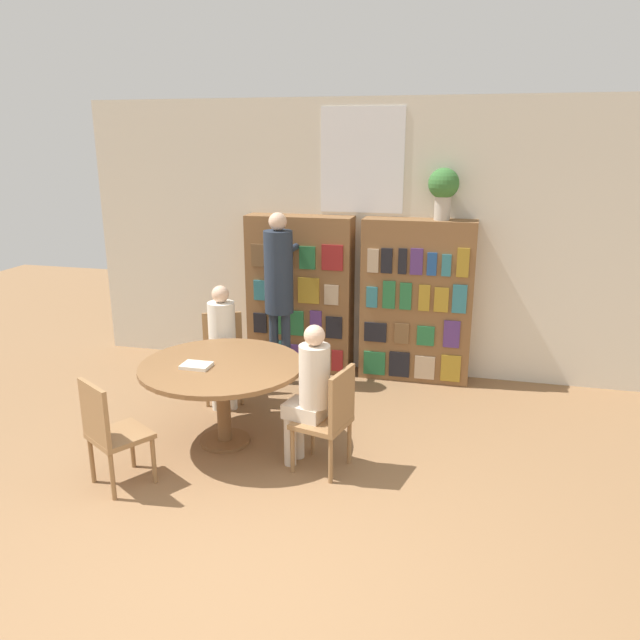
# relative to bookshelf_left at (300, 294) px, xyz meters

# --- Properties ---
(ground_plane) EXTENTS (16.00, 16.00, 0.00)m
(ground_plane) POSITION_rel_bookshelf_left_xyz_m (0.66, -3.55, -0.88)
(ground_plane) COLOR olive
(wall_back) EXTENTS (6.40, 0.07, 3.00)m
(wall_back) POSITION_rel_bookshelf_left_xyz_m (0.66, 0.19, 0.63)
(wall_back) COLOR beige
(wall_back) RESTS_ON ground_plane
(bookshelf_left) EXTENTS (1.19, 0.34, 1.77)m
(bookshelf_left) POSITION_rel_bookshelf_left_xyz_m (0.00, 0.00, 0.00)
(bookshelf_left) COLOR brown
(bookshelf_left) RESTS_ON ground_plane
(bookshelf_right) EXTENTS (1.19, 0.34, 1.77)m
(bookshelf_right) POSITION_rel_bookshelf_left_xyz_m (1.31, -0.00, -0.00)
(bookshelf_right) COLOR brown
(bookshelf_right) RESTS_ON ground_plane
(flower_vase) EXTENTS (0.32, 0.32, 0.53)m
(flower_vase) POSITION_rel_bookshelf_left_xyz_m (1.53, 0.00, 1.21)
(flower_vase) COLOR #B7AD9E
(flower_vase) RESTS_ON bookshelf_right
(reading_table) EXTENTS (1.40, 1.40, 0.74)m
(reading_table) POSITION_rel_bookshelf_left_xyz_m (-0.14, -1.96, -0.24)
(reading_table) COLOR brown
(reading_table) RESTS_ON ground_plane
(chair_near_camera) EXTENTS (0.55, 0.55, 0.87)m
(chair_near_camera) POSITION_rel_bookshelf_left_xyz_m (-0.68, -2.84, -0.40)
(chair_near_camera) COLOR olive
(chair_near_camera) RESTS_ON ground_plane
(chair_left_side) EXTENTS (0.52, 0.52, 0.87)m
(chair_left_side) POSITION_rel_bookshelf_left_xyz_m (-0.53, -1.00, -0.40)
(chair_left_side) COLOR olive
(chair_left_side) RESTS_ON ground_plane
(chair_far_side) EXTENTS (0.48, 0.48, 0.87)m
(chair_far_side) POSITION_rel_bookshelf_left_xyz_m (0.87, -2.20, -0.40)
(chair_far_side) COLOR olive
(chair_far_side) RESTS_ON ground_plane
(seated_reader_left) EXTENTS (0.37, 0.41, 1.21)m
(seated_reader_left) POSITION_rel_bookshelf_left_xyz_m (-0.47, -1.17, -0.20)
(seated_reader_left) COLOR silver
(seated_reader_left) RESTS_ON ground_plane
(seated_reader_right) EXTENTS (0.39, 0.32, 1.21)m
(seated_reader_right) POSITION_rel_bookshelf_left_xyz_m (0.69, -2.16, -0.21)
(seated_reader_right) COLOR beige
(seated_reader_right) RESTS_ON ground_plane
(librarian_standing) EXTENTS (0.30, 0.57, 1.86)m
(librarian_standing) POSITION_rel_bookshelf_left_xyz_m (-0.08, -0.50, 0.26)
(librarian_standing) COLOR #232D3D
(librarian_standing) RESTS_ON ground_plane
(open_book_on_table) EXTENTS (0.24, 0.18, 0.03)m
(open_book_on_table) POSITION_rel_bookshelf_left_xyz_m (-0.31, -2.09, -0.13)
(open_book_on_table) COLOR silver
(open_book_on_table) RESTS_ON reading_table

